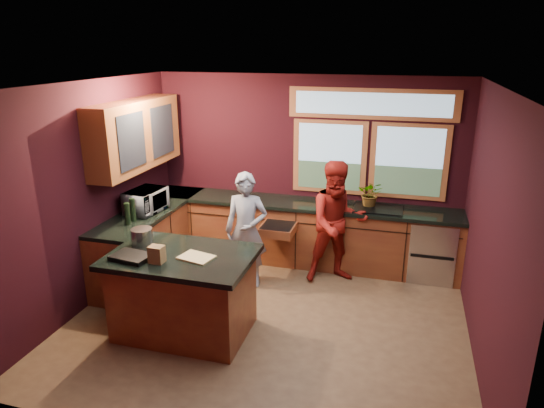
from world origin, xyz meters
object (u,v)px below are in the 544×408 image
at_px(island, 184,293).
at_px(cutting_board, 196,257).
at_px(person_red, 337,222).
at_px(person_grey, 246,230).
at_px(stock_pot, 142,236).

bearing_deg(island, cutting_board, -14.04).
xyz_separation_m(person_red, cutting_board, (-1.24, -1.77, 0.12)).
distance_m(island, person_grey, 1.34).
relative_size(island, stock_pot, 6.46).
bearing_deg(island, person_grey, 76.32).
distance_m(island, stock_pot, 0.80).
relative_size(person_red, cutting_board, 4.77).
distance_m(person_red, cutting_board, 2.16).
xyz_separation_m(person_grey, cutting_board, (-0.11, -1.32, 0.18)).
height_order(person_grey, stock_pot, person_grey).
bearing_deg(person_grey, stock_pot, -132.78).
relative_size(island, person_red, 0.93).
xyz_separation_m(cutting_board, stock_pot, (-0.75, 0.20, 0.08)).
height_order(island, cutting_board, cutting_board).
bearing_deg(person_grey, island, -108.97).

